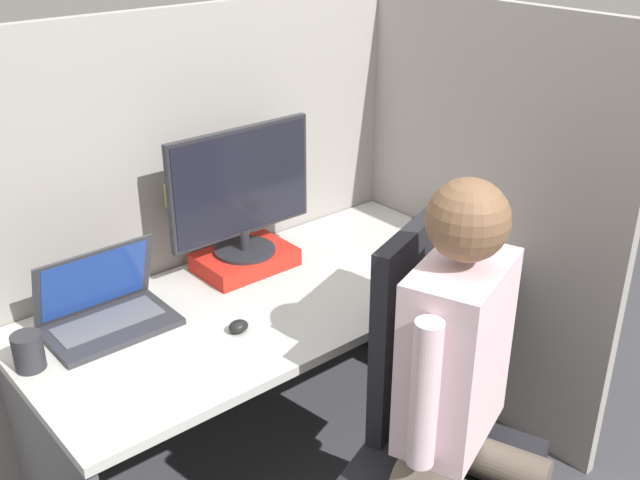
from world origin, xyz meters
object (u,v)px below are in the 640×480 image
object	(u,v)px
person	(465,389)
pen_cup	(28,352)
carrot_toy	(409,284)
office_chair	(428,416)
stapler	(428,228)
monitor	(241,189)
paper_box	(245,260)
laptop	(106,312)

from	to	relation	value
person	pen_cup	xyz separation A→B (m)	(-0.79, 0.88, 0.00)
carrot_toy	office_chair	distance (m)	0.48
stapler	person	size ratio (longest dim) A/B	0.10
pen_cup	monitor	bearing A→B (deg)	8.15
stapler	office_chair	xyz separation A→B (m)	(-0.65, -0.61, -0.19)
paper_box	monitor	size ratio (longest dim) A/B	0.60
monitor	pen_cup	world-z (taller)	monitor
monitor	office_chair	xyz separation A→B (m)	(0.05, -0.83, -0.46)
person	monitor	bearing A→B (deg)	89.35
paper_box	carrot_toy	distance (m)	0.58
paper_box	office_chair	world-z (taller)	office_chair
stapler	office_chair	bearing A→B (deg)	-136.68
monitor	stapler	world-z (taller)	monitor
office_chair	carrot_toy	bearing A→B (deg)	52.24
stapler	person	distance (m)	1.04
carrot_toy	person	world-z (taller)	person
carrot_toy	person	size ratio (longest dim) A/B	0.11
paper_box	stapler	bearing A→B (deg)	-17.73
laptop	stapler	size ratio (longest dim) A/B	2.86
carrot_toy	pen_cup	world-z (taller)	pen_cup
monitor	laptop	bearing A→B (deg)	-174.91
carrot_toy	pen_cup	xyz separation A→B (m)	(-1.12, 0.37, 0.03)
laptop	monitor	bearing A→B (deg)	5.09
person	pen_cup	world-z (taller)	person
laptop	stapler	bearing A→B (deg)	-8.13
paper_box	stapler	world-z (taller)	paper_box
monitor	stapler	bearing A→B (deg)	-17.93
laptop	office_chair	distance (m)	1.00
stapler	carrot_toy	distance (m)	0.45
paper_box	person	xyz separation A→B (m)	(-0.01, -0.99, 0.02)
laptop	office_chair	size ratio (longest dim) A/B	0.35
carrot_toy	pen_cup	distance (m)	1.18
paper_box	office_chair	bearing A→B (deg)	-86.73
laptop	person	bearing A→B (deg)	-60.81
person	office_chair	bearing A→B (deg)	70.04
monitor	paper_box	bearing A→B (deg)	-90.00
monitor	person	xyz separation A→B (m)	(-0.01, -0.99, -0.24)
stapler	pen_cup	size ratio (longest dim) A/B	1.23
monitor	laptop	xyz separation A→B (m)	(-0.54, -0.05, -0.24)
laptop	carrot_toy	bearing A→B (deg)	-26.71
stapler	carrot_toy	xyz separation A→B (m)	(-0.37, -0.26, -0.01)
office_chair	stapler	bearing A→B (deg)	43.32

